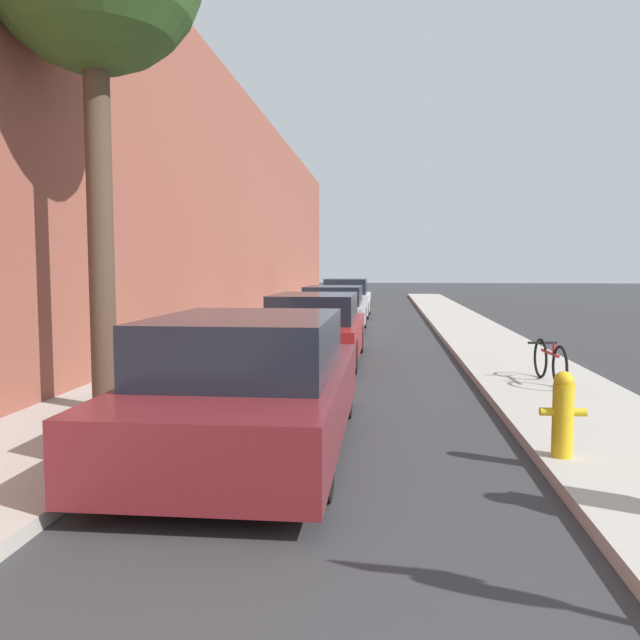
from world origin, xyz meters
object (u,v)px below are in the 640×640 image
parked_car_silver (334,310)px  fire_hydrant (563,413)px  parked_car_white (346,299)px  bicycle (550,362)px  parked_car_red (315,330)px  parked_car_maroon (250,386)px

parked_car_silver → fire_hydrant: (3.09, -12.22, -0.10)m
parked_car_white → bicycle: bearing=-74.5°
parked_car_red → bicycle: bearing=-33.8°
parked_car_silver → parked_car_red: bearing=-88.9°
fire_hydrant → bicycle: (0.83, 3.84, -0.08)m
parked_car_maroon → parked_car_white: (-0.12, 17.60, 0.02)m
parked_car_maroon → parked_car_red: bearing=90.0°
parked_car_maroon → parked_car_white: 17.60m
parked_car_red → bicycle: (3.80, -2.55, -0.19)m
parked_car_maroon → parked_car_red: (-0.00, 6.03, -0.01)m
bicycle → parked_car_white: bearing=101.7°
parked_car_white → fire_hydrant: size_ratio=5.01×
bicycle → parked_car_silver: bearing=111.2°
parked_car_red → parked_car_white: size_ratio=1.13×
parked_car_maroon → fire_hydrant: parked_car_maroon is taller
parked_car_maroon → parked_car_silver: size_ratio=1.08×
bicycle → fire_hydrant: bearing=-105.9°
parked_car_red → fire_hydrant: bearing=-65.0°
parked_car_maroon → parked_car_silver: parked_car_maroon is taller
parked_car_silver → parked_car_maroon: bearing=-89.5°
fire_hydrant → parked_car_white: bearing=99.8°
parked_car_red → fire_hydrant: parked_car_red is taller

